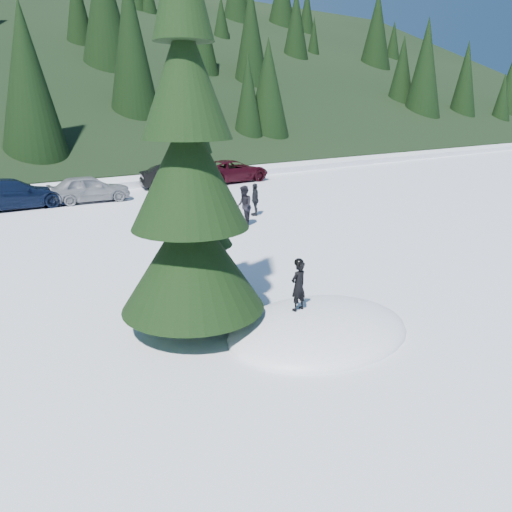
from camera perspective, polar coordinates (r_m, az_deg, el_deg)
ground at (r=11.60m, az=7.15°, el=-8.54°), size 200.00×200.00×0.00m
snow_mound at (r=11.60m, az=7.15°, el=-8.54°), size 4.48×3.52×0.96m
spruce_tall at (r=10.71m, az=-7.65°, el=7.95°), size 3.20×3.20×8.60m
spruce_short at (r=12.63m, az=-6.71°, el=3.68°), size 2.20×2.20×5.37m
child_skier at (r=11.27m, az=4.86°, el=-3.42°), size 0.44×0.30×1.15m
adult_0 at (r=21.33m, az=-1.40°, el=5.73°), size 0.99×1.06×1.73m
adult_1 at (r=23.47m, az=-0.12°, el=6.48°), size 0.75×0.96×1.52m
adult_2 at (r=25.40m, az=-7.77°, el=7.53°), size 1.37×1.34×1.88m
car_3 at (r=27.84m, az=-26.10°, el=6.40°), size 5.27×2.25×1.51m
car_4 at (r=28.34m, az=-18.56°, el=7.32°), size 4.44×2.26×1.45m
car_5 at (r=32.12m, az=-9.11°, el=8.99°), size 4.68×2.79×1.46m
car_6 at (r=34.38m, az=-2.79°, el=9.69°), size 5.39×2.62×1.48m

